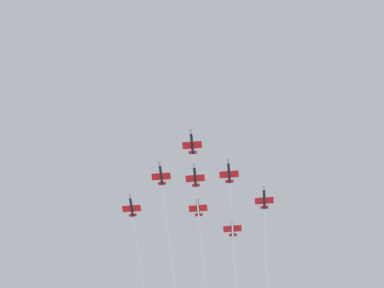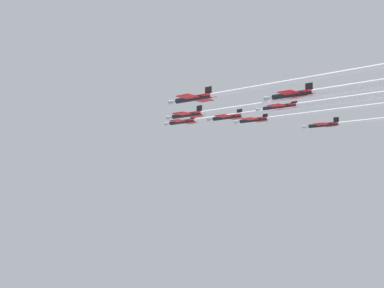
{
  "view_description": "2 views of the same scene",
  "coord_description": "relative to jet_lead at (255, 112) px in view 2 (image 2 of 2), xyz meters",
  "views": [
    {
      "loc": [
        86.36,
        -9.61,
        2.23
      ],
      "look_at": [
        -19.0,
        13.34,
        204.79
      ],
      "focal_mm": 57.94,
      "sensor_mm": 36.0,
      "label": 1
    },
    {
      "loc": [
        -72.82,
        129.64,
        184.95
      ],
      "look_at": [
        -22.53,
        15.28,
        198.73
      ],
      "focal_mm": 47.77,
      "sensor_mm": 36.0,
      "label": 2
    }
  ],
  "objects": [
    {
      "name": "jet_port_inner",
      "position": [
        -2.98,
        14.47,
        -1.31
      ],
      "size": [
        52.93,
        18.52,
        2.14
      ],
      "rotation": [
        0.0,
        0.0,
        4.42
      ],
      "color": "black"
    },
    {
      "name": "jet_starboard_outer",
      "position": [
        -10.93,
        30.46,
        -1.34
      ],
      "size": [
        51.47,
        18.07,
        2.14
      ],
      "rotation": [
        0.0,
        0.0,
        4.42
      ],
      "color": "black"
    },
    {
      "name": "jet_starboard_inner",
      "position": [
        -15.12,
        -8.93,
        0.68
      ],
      "size": [
        62.99,
        21.6,
        2.14
      ],
      "rotation": [
        0.0,
        0.0,
        4.42
      ],
      "color": "black"
    },
    {
      "name": "jet_port_outer",
      "position": [
        -11.71,
        3.59,
        -0.34
      ],
      "size": [
        61.13,
        21.03,
        2.14
      ],
      "rotation": [
        0.0,
        0.0,
        4.42
      ],
      "color": "black"
    },
    {
      "name": "jet_port_trail",
      "position": [
        -22.06,
        6.76,
        0.41
      ],
      "size": [
        53.86,
        18.8,
        2.14
      ],
      "rotation": [
        0.0,
        0.0,
        4.42
      ],
      "color": "black"
    },
    {
      "name": "jet_starboard_trail",
      "position": [
        -28.23,
        22.2,
        -0.34
      ],
      "size": [
        53.96,
        18.83,
        2.14
      ],
      "rotation": [
        0.0,
        0.0,
        4.42
      ],
      "color": "black"
    },
    {
      "name": "jet_lead",
      "position": [
        0.0,
        0.0,
        0.0
      ],
      "size": [
        65.33,
        22.31,
        2.14
      ],
      "rotation": [
        0.0,
        0.0,
        4.42
      ],
      "color": "black"
    }
  ]
}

